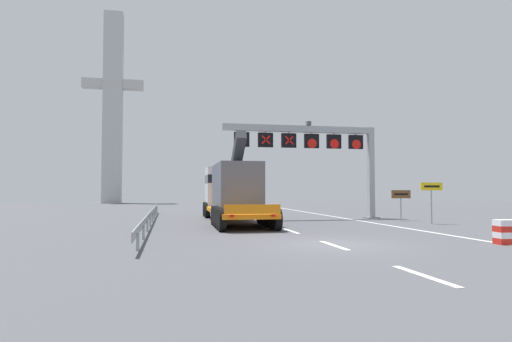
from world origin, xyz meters
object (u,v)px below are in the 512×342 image
(tourist_info_sign_brown, at_px, (401,198))
(crash_barrier_striped, at_px, (509,232))
(bridge_pylon_distant, at_px, (113,105))
(overhead_lane_gantry, at_px, (317,144))
(heavy_haul_truck_orange, at_px, (231,190))
(exit_sign_yellow, at_px, (431,193))

(tourist_info_sign_brown, height_order, crash_barrier_striped, tourist_info_sign_brown)
(tourist_info_sign_brown, height_order, bridge_pylon_distant, bridge_pylon_distant)
(overhead_lane_gantry, bearing_deg, bridge_pylon_distant, 114.62)
(overhead_lane_gantry, distance_m, tourist_info_sign_brown, 6.60)
(overhead_lane_gantry, relative_size, heavy_haul_truck_orange, 0.78)
(heavy_haul_truck_orange, height_order, crash_barrier_striped, heavy_haul_truck_orange)
(bridge_pylon_distant, bearing_deg, exit_sign_yellow, -62.76)
(overhead_lane_gantry, xyz_separation_m, heavy_haul_truck_orange, (-6.10, -0.50, -3.21))
(crash_barrier_striped, distance_m, bridge_pylon_distant, 60.85)
(tourist_info_sign_brown, relative_size, crash_barrier_striped, 1.93)
(exit_sign_yellow, xyz_separation_m, crash_barrier_striped, (-2.85, -9.17, -1.38))
(heavy_haul_truck_orange, relative_size, exit_sign_yellow, 5.78)
(overhead_lane_gantry, height_order, bridge_pylon_distant, bridge_pylon_distant)
(heavy_haul_truck_orange, bearing_deg, tourist_info_sign_brown, -10.58)
(tourist_info_sign_brown, xyz_separation_m, bridge_pylon_distant, (-23.43, 43.14, 13.56))
(overhead_lane_gantry, xyz_separation_m, exit_sign_yellow, (5.12, -5.49, -3.37))
(overhead_lane_gantry, relative_size, bridge_pylon_distant, 0.38)
(crash_barrier_striped, height_order, bridge_pylon_distant, bridge_pylon_distant)
(tourist_info_sign_brown, bearing_deg, heavy_haul_truck_orange, 169.42)
(exit_sign_yellow, distance_m, bridge_pylon_distant, 53.49)
(tourist_info_sign_brown, bearing_deg, exit_sign_yellow, -84.27)
(exit_sign_yellow, xyz_separation_m, tourist_info_sign_brown, (-0.30, 2.94, -0.34))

